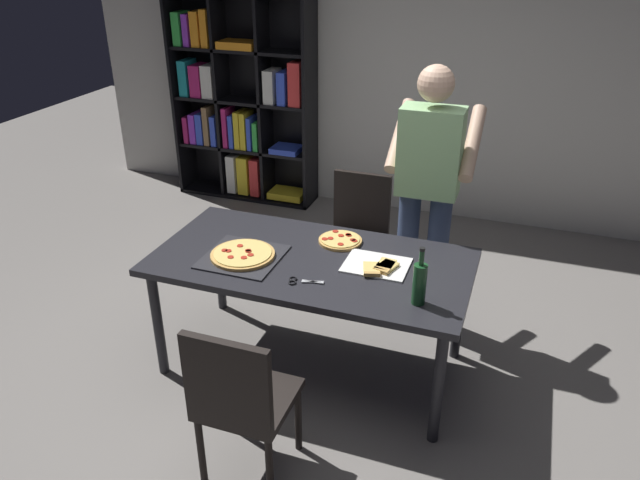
{
  "coord_description": "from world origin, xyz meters",
  "views": [
    {
      "loc": [
        1.08,
        -2.86,
        2.43
      ],
      "look_at": [
        0.0,
        0.15,
        0.8
      ],
      "focal_mm": 34.12,
      "sensor_mm": 36.0,
      "label": 1
    }
  ],
  "objects": [
    {
      "name": "chair_far_side",
      "position": [
        0.0,
        0.95,
        0.51
      ],
      "size": [
        0.42,
        0.42,
        0.9
      ],
      "color": "black",
      "rests_on": "ground_plane"
    },
    {
      "name": "bookshelf",
      "position": [
        -1.61,
        2.38,
        0.94
      ],
      "size": [
        1.4,
        0.35,
        1.95
      ],
      "color": "black",
      "rests_on": "ground_plane"
    },
    {
      "name": "kitchen_scissors",
      "position": [
        0.03,
        -0.26,
        0.76
      ],
      "size": [
        0.2,
        0.09,
        0.01
      ],
      "color": "silver",
      "rests_on": "dining_table"
    },
    {
      "name": "pepperoni_pizza_on_tray",
      "position": [
        -0.38,
        -0.12,
        0.77
      ],
      "size": [
        0.43,
        0.43,
        0.04
      ],
      "color": "#2D2D33",
      "rests_on": "dining_table"
    },
    {
      "name": "chair_near_camera",
      "position": [
        -0.0,
        -0.95,
        0.51
      ],
      "size": [
        0.42,
        0.42,
        0.9
      ],
      "color": "black",
      "rests_on": "ground_plane"
    },
    {
      "name": "dining_table",
      "position": [
        0.0,
        0.0,
        0.68
      ],
      "size": [
        1.82,
        0.92,
        0.75
      ],
      "color": "#232328",
      "rests_on": "ground_plane"
    },
    {
      "name": "back_wall",
      "position": [
        0.0,
        2.6,
        1.4
      ],
      "size": [
        6.4,
        0.1,
        2.8
      ],
      "primitive_type": "cube",
      "color": "silver",
      "rests_on": "ground_plane"
    },
    {
      "name": "ground_plane",
      "position": [
        0.0,
        0.0,
        0.0
      ],
      "size": [
        12.0,
        12.0,
        0.0
      ],
      "primitive_type": "plane",
      "color": "gray"
    },
    {
      "name": "second_pizza_plain",
      "position": [
        0.09,
        0.26,
        0.76
      ],
      "size": [
        0.26,
        0.26,
        0.03
      ],
      "color": "tan",
      "rests_on": "dining_table"
    },
    {
      "name": "person_serving_pizza",
      "position": [
        0.52,
        0.73,
        1.0
      ],
      "size": [
        0.55,
        0.54,
        1.75
      ],
      "color": "#38476B",
      "rests_on": "ground_plane"
    },
    {
      "name": "wine_bottle",
      "position": [
        0.67,
        -0.25,
        0.87
      ],
      "size": [
        0.07,
        0.07,
        0.32
      ],
      "color": "#194723",
      "rests_on": "dining_table"
    },
    {
      "name": "pizza_slices_on_towel",
      "position": [
        0.39,
        0.03,
        0.76
      ],
      "size": [
        0.36,
        0.3,
        0.03
      ],
      "color": "white",
      "rests_on": "dining_table"
    }
  ]
}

